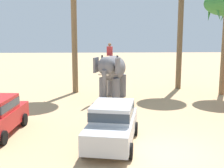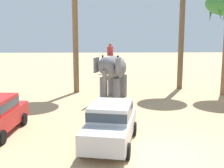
% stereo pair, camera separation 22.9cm
% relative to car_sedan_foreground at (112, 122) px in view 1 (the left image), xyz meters
% --- Properties ---
extents(ground_plane, '(120.00, 120.00, 0.00)m').
position_rel_car_sedan_foreground_xyz_m(ground_plane, '(1.94, -1.08, -0.93)').
color(ground_plane, tan).
extents(car_sedan_foreground, '(2.47, 4.35, 1.70)m').
position_rel_car_sedan_foreground_xyz_m(car_sedan_foreground, '(0.00, 0.00, 0.00)').
color(car_sedan_foreground, '#B7BABF').
rests_on(car_sedan_foreground, ground).
extents(elephant_with_mahout, '(2.59, 4.02, 3.88)m').
position_rel_car_sedan_foreground_xyz_m(elephant_with_mahout, '(0.36, 8.23, 1.06)').
color(elephant_with_mahout, slate).
rests_on(elephant_with_mahout, ground).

